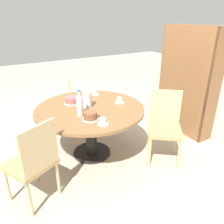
{
  "coord_description": "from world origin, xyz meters",
  "views": [
    {
      "loc": [
        2.38,
        -1.09,
        1.8
      ],
      "look_at": [
        0.0,
        0.33,
        0.57
      ],
      "focal_mm": 35.0,
      "sensor_mm": 36.0,
      "label": 1
    }
  ],
  "objects_px": {
    "bookshelf": "(187,83)",
    "water_bottle": "(80,105)",
    "chair_b": "(78,98)",
    "cake_main": "(72,100)",
    "chair_c": "(33,161)",
    "cup_b": "(103,122)",
    "chair_a": "(165,125)",
    "coffee_pot": "(87,99)",
    "cake_second": "(90,116)",
    "cup_c": "(95,92)",
    "cup_a": "(120,101)"
  },
  "relations": [
    {
      "from": "chair_a",
      "to": "chair_c",
      "type": "xyz_separation_m",
      "value": [
        -0.07,
        -1.66,
        0.0
      ]
    },
    {
      "from": "cake_main",
      "to": "cake_second",
      "type": "height_order",
      "value": "cake_second"
    },
    {
      "from": "chair_a",
      "to": "cup_c",
      "type": "height_order",
      "value": "chair_a"
    },
    {
      "from": "bookshelf",
      "to": "coffee_pot",
      "type": "relative_size",
      "value": 6.93
    },
    {
      "from": "chair_a",
      "to": "coffee_pot",
      "type": "xyz_separation_m",
      "value": [
        -0.59,
        -0.82,
        0.33
      ]
    },
    {
      "from": "cup_a",
      "to": "cup_c",
      "type": "distance_m",
      "value": 0.5
    },
    {
      "from": "cake_main",
      "to": "cake_second",
      "type": "relative_size",
      "value": 1.14
    },
    {
      "from": "chair_b",
      "to": "cake_second",
      "type": "xyz_separation_m",
      "value": [
        1.27,
        -0.37,
        0.26
      ]
    },
    {
      "from": "chair_c",
      "to": "cake_second",
      "type": "distance_m",
      "value": 0.77
    },
    {
      "from": "chair_c",
      "to": "cake_main",
      "type": "bearing_deg",
      "value": -159.3
    },
    {
      "from": "cake_second",
      "to": "cup_b",
      "type": "relative_size",
      "value": 1.45
    },
    {
      "from": "chair_c",
      "to": "cup_c",
      "type": "bearing_deg",
      "value": -167.05
    },
    {
      "from": "chair_a",
      "to": "water_bottle",
      "type": "xyz_separation_m",
      "value": [
        -0.39,
        -1.01,
        0.34
      ]
    },
    {
      "from": "cup_c",
      "to": "water_bottle",
      "type": "bearing_deg",
      "value": -40.08
    },
    {
      "from": "chair_c",
      "to": "cake_main",
      "type": "relative_size",
      "value": 4.29
    },
    {
      "from": "bookshelf",
      "to": "chair_b",
      "type": "bearing_deg",
      "value": 53.29
    },
    {
      "from": "chair_a",
      "to": "cake_second",
      "type": "distance_m",
      "value": 1.01
    },
    {
      "from": "water_bottle",
      "to": "cup_c",
      "type": "relative_size",
      "value": 2.42
    },
    {
      "from": "chair_a",
      "to": "coffee_pot",
      "type": "height_order",
      "value": "coffee_pot"
    },
    {
      "from": "cake_main",
      "to": "cup_c",
      "type": "relative_size",
      "value": 1.65
    },
    {
      "from": "cake_main",
      "to": "cup_a",
      "type": "height_order",
      "value": "cake_main"
    },
    {
      "from": "cup_c",
      "to": "chair_b",
      "type": "bearing_deg",
      "value": -172.18
    },
    {
      "from": "chair_a",
      "to": "chair_b",
      "type": "distance_m",
      "value": 1.61
    },
    {
      "from": "water_bottle",
      "to": "cup_b",
      "type": "height_order",
      "value": "water_bottle"
    },
    {
      "from": "chair_b",
      "to": "bookshelf",
      "type": "xyz_separation_m",
      "value": [
        1.06,
        1.42,
        0.33
      ]
    },
    {
      "from": "water_bottle",
      "to": "cup_b",
      "type": "distance_m",
      "value": 0.37
    },
    {
      "from": "bookshelf",
      "to": "coffee_pot",
      "type": "height_order",
      "value": "bookshelf"
    },
    {
      "from": "bookshelf",
      "to": "cake_main",
      "type": "relative_size",
      "value": 7.81
    },
    {
      "from": "cup_a",
      "to": "chair_b",
      "type": "bearing_deg",
      "value": -168.59
    },
    {
      "from": "coffee_pot",
      "to": "cup_c",
      "type": "height_order",
      "value": "coffee_pot"
    },
    {
      "from": "chair_c",
      "to": "cup_c",
      "type": "xyz_separation_m",
      "value": [
        -0.91,
        1.15,
        0.24
      ]
    },
    {
      "from": "cake_main",
      "to": "cup_c",
      "type": "height_order",
      "value": "cake_main"
    },
    {
      "from": "water_bottle",
      "to": "coffee_pot",
      "type": "bearing_deg",
      "value": 136.2
    },
    {
      "from": "bookshelf",
      "to": "water_bottle",
      "type": "relative_size",
      "value": 5.32
    },
    {
      "from": "cup_b",
      "to": "cup_c",
      "type": "relative_size",
      "value": 1.0
    },
    {
      "from": "cake_second",
      "to": "chair_c",
      "type": "bearing_deg",
      "value": -77.45
    },
    {
      "from": "chair_c",
      "to": "cup_c",
      "type": "distance_m",
      "value": 1.49
    },
    {
      "from": "bookshelf",
      "to": "cup_c",
      "type": "height_order",
      "value": "bookshelf"
    },
    {
      "from": "coffee_pot",
      "to": "water_bottle",
      "type": "relative_size",
      "value": 0.77
    },
    {
      "from": "chair_c",
      "to": "water_bottle",
      "type": "xyz_separation_m",
      "value": [
        -0.32,
        0.65,
        0.34
      ]
    },
    {
      "from": "chair_c",
      "to": "cup_b",
      "type": "height_order",
      "value": "chair_c"
    },
    {
      "from": "chair_b",
      "to": "cake_main",
      "type": "relative_size",
      "value": 4.29
    },
    {
      "from": "bookshelf",
      "to": "cup_a",
      "type": "relative_size",
      "value": 12.88
    },
    {
      "from": "chair_b",
      "to": "cake_second",
      "type": "height_order",
      "value": "chair_b"
    },
    {
      "from": "chair_b",
      "to": "cup_c",
      "type": "height_order",
      "value": "chair_b"
    },
    {
      "from": "water_bottle",
      "to": "cup_b",
      "type": "bearing_deg",
      "value": 20.11
    },
    {
      "from": "cake_second",
      "to": "water_bottle",
      "type": "bearing_deg",
      "value": -160.69
    },
    {
      "from": "chair_a",
      "to": "water_bottle",
      "type": "height_order",
      "value": "water_bottle"
    },
    {
      "from": "water_bottle",
      "to": "chair_a",
      "type": "bearing_deg",
      "value": 68.69
    },
    {
      "from": "cup_b",
      "to": "cake_main",
      "type": "bearing_deg",
      "value": -175.16
    }
  ]
}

